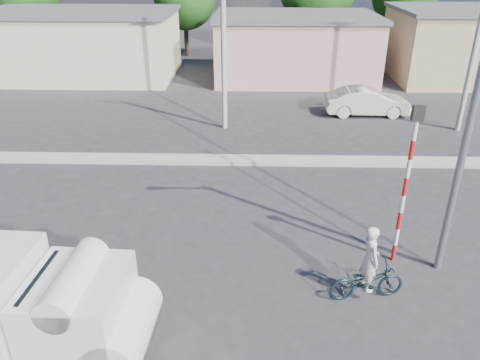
{
  "coord_description": "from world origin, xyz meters",
  "views": [
    {
      "loc": [
        -0.69,
        -9.13,
        7.6
      ],
      "look_at": [
        -1.04,
        3.7,
        1.3
      ],
      "focal_mm": 35.0,
      "sensor_mm": 36.0,
      "label": 1
    }
  ],
  "objects_px": {
    "cyclist": "(369,269)",
    "car_cream": "(367,102)",
    "streetlight": "(471,84)",
    "traffic_pole": "(407,174)",
    "truck": "(0,307)",
    "bicycle": "(367,281)"
  },
  "relations": [
    {
      "from": "truck",
      "to": "car_cream",
      "type": "distance_m",
      "value": 19.55
    },
    {
      "from": "cyclist",
      "to": "car_cream",
      "type": "bearing_deg",
      "value": -21.64
    },
    {
      "from": "truck",
      "to": "streetlight",
      "type": "height_order",
      "value": "streetlight"
    },
    {
      "from": "truck",
      "to": "bicycle",
      "type": "xyz_separation_m",
      "value": [
        7.69,
        2.09,
        -0.86
      ]
    },
    {
      "from": "bicycle",
      "to": "traffic_pole",
      "type": "xyz_separation_m",
      "value": [
        1.09,
        1.56,
        2.12
      ]
    },
    {
      "from": "traffic_pole",
      "to": "streetlight",
      "type": "bearing_deg",
      "value": -17.73
    },
    {
      "from": "truck",
      "to": "traffic_pole",
      "type": "bearing_deg",
      "value": 25.5
    },
    {
      "from": "car_cream",
      "to": "streetlight",
      "type": "height_order",
      "value": "streetlight"
    },
    {
      "from": "traffic_pole",
      "to": "truck",
      "type": "bearing_deg",
      "value": -157.41
    },
    {
      "from": "car_cream",
      "to": "traffic_pole",
      "type": "distance_m",
      "value": 12.97
    },
    {
      "from": "truck",
      "to": "cyclist",
      "type": "xyz_separation_m",
      "value": [
        7.69,
        2.09,
        -0.49
      ]
    },
    {
      "from": "cyclist",
      "to": "streetlight",
      "type": "relative_size",
      "value": 0.19
    },
    {
      "from": "bicycle",
      "to": "traffic_pole",
      "type": "relative_size",
      "value": 0.42
    },
    {
      "from": "traffic_pole",
      "to": "streetlight",
      "type": "relative_size",
      "value": 0.48
    },
    {
      "from": "car_cream",
      "to": "bicycle",
      "type": "bearing_deg",
      "value": 167.38
    },
    {
      "from": "truck",
      "to": "cyclist",
      "type": "bearing_deg",
      "value": 18.12
    },
    {
      "from": "bicycle",
      "to": "cyclist",
      "type": "distance_m",
      "value": 0.37
    },
    {
      "from": "cyclist",
      "to": "car_cream",
      "type": "height_order",
      "value": "cyclist"
    },
    {
      "from": "truck",
      "to": "cyclist",
      "type": "relative_size",
      "value": 3.5
    },
    {
      "from": "truck",
      "to": "car_cream",
      "type": "height_order",
      "value": "truck"
    },
    {
      "from": "bicycle",
      "to": "car_cream",
      "type": "xyz_separation_m",
      "value": [
        3.04,
        14.25,
        0.22
      ]
    },
    {
      "from": "car_cream",
      "to": "streetlight",
      "type": "bearing_deg",
      "value": 174.99
    }
  ]
}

